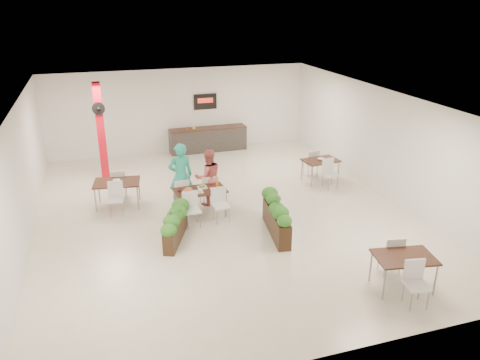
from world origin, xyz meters
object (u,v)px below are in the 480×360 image
diner_woman (208,177)px  side_table_a (117,185)px  service_counter (208,139)px  diner_man (181,176)px  red_column (101,131)px  main_table (200,194)px  planter_left (175,222)px  side_table_c (404,262)px  planter_right (276,216)px  side_table_b (321,163)px

diner_woman → side_table_a: bearing=-18.0°
service_counter → diner_man: (-2.00, -4.95, 0.47)m
red_column → diner_man: bearing=-57.1°
main_table → planter_left: size_ratio=1.05×
main_table → planter_left: bearing=-126.3°
side_table_a → side_table_c: bearing=-39.6°
service_counter → red_column: bearing=-155.0°
red_column → planter_left: (1.47, -4.98, -1.16)m
main_table → side_table_a: size_ratio=1.02×
diner_man → planter_right: bearing=127.0°
diner_woman → planter_left: bearing=51.6°
main_table → planter_left: (-0.91, -1.24, -0.15)m
main_table → side_table_c: bearing=-55.8°
side_table_c → side_table_a: bearing=141.3°
service_counter → main_table: (-1.61, -5.61, 0.14)m
main_table → service_counter: bearing=73.9°
red_column → side_table_c: size_ratio=1.92×
diner_man → side_table_b: diner_man is taller
service_counter → side_table_a: 5.70m
planter_left → side_table_b: (5.23, 2.53, 0.14)m
planter_right → side_table_b: (2.72, 2.96, 0.12)m
side_table_a → main_table: bearing=-22.7°
diner_man → side_table_a: diner_man is taller
diner_man → planter_left: bearing=71.1°
service_counter → diner_man: size_ratio=1.56×
side_table_a → side_table_c: 8.03m
planter_left → side_table_b: size_ratio=0.97×
red_column → service_counter: 4.56m
red_column → planter_left: red_column is taller
diner_woman → side_table_b: bearing=-174.3°
red_column → service_counter: bearing=25.0°
planter_left → side_table_c: side_table_c is taller
red_column → planter_right: red_column is taller
diner_man → diner_woman: size_ratio=1.15×
service_counter → side_table_a: size_ratio=1.80×
diner_man → red_column: bearing=-60.7°
diner_man → planter_right: diner_man is taller
diner_woman → side_table_c: bearing=113.9°
planter_left → main_table: bearing=53.7°
diner_man → planter_left: diner_man is taller
diner_woman → planter_right: diner_woman is taller
diner_woman → planter_left: 2.34m
red_column → service_counter: (4.00, 1.86, -1.15)m
red_column → planter_right: 6.82m
red_column → diner_woman: bearing=-47.9°
diner_man → diner_woman: diner_man is taller
side_table_b → planter_left: bearing=-160.4°
main_table → diner_woman: size_ratio=1.01×
red_column → planter_left: size_ratio=1.99×
planter_right → side_table_a: size_ratio=1.19×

